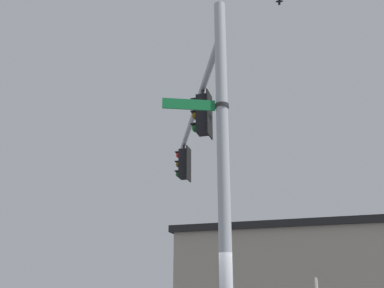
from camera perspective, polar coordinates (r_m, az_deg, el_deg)
The scene contains 8 objects.
signal_pole at distance 8.56m, azimuth 4.05°, elevation -4.20°, with size 0.24×0.24×7.82m, color #ADB2B7.
mast_arm at distance 13.25m, azimuth 0.42°, elevation 4.34°, with size 0.15×0.15×7.85m, color #ADB2B7.
traffic_light_nearest_pole at distance 11.61m, azimuth 1.32°, elevation 3.74°, with size 0.54×0.49×1.31m.
traffic_light_mid_inner at distance 15.75m, azimuth -1.10°, elevation -2.56°, with size 0.54×0.49×1.31m.
street_name_sign at distance 8.99m, azimuth 1.57°, elevation 4.95°, with size 0.64×1.25×0.22m.
bird_flying at distance 12.67m, azimuth 11.06°, elevation 17.41°, with size 0.34×0.20×0.07m.
storefront_building at distance 22.64m, azimuth 13.54°, elevation -16.99°, with size 9.06×10.38×4.83m.
tree_by_storefront at distance 26.87m, azimuth 14.52°, elevation -13.75°, with size 3.89×3.89×6.00m.
Camera 1 is at (-8.07, -1.74, 1.68)m, focal length 41.89 mm.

